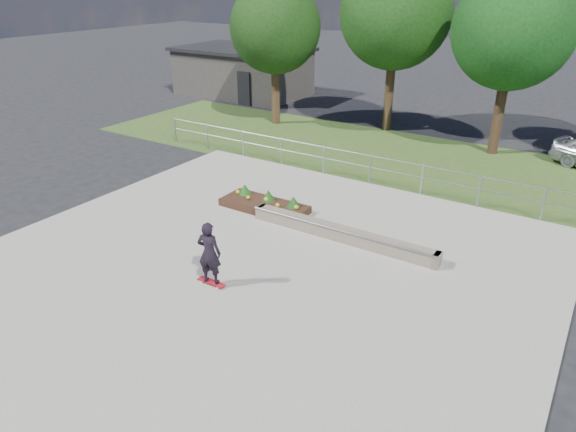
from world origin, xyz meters
name	(u,v)px	position (x,y,z in m)	size (l,w,h in m)	color
ground	(252,271)	(0.00, 0.00, 0.00)	(120.00, 120.00, 0.00)	black
grass_verge	(403,159)	(0.00, 11.00, 0.01)	(30.00, 8.00, 0.02)	#30481D
concrete_slab	(252,270)	(0.00, 0.00, 0.03)	(15.00, 15.00, 0.06)	gray
fence	(370,166)	(0.00, 7.50, 0.77)	(20.06, 0.06, 1.20)	#95979D
building	(243,71)	(-14.00, 18.00, 1.51)	(8.40, 5.40, 3.00)	#322E2C
tree_far_left	(275,28)	(-8.00, 13.00, 4.85)	(4.55, 4.55, 7.15)	#372316
tree_mid_left	(396,13)	(-2.50, 15.00, 5.61)	(5.25, 5.25, 8.25)	black
tree_mid_right	(513,30)	(3.00, 14.00, 5.23)	(4.90, 4.90, 7.70)	black
grind_ledge	(341,233)	(1.22, 2.82, 0.26)	(6.00, 0.44, 0.43)	#675A4C
planter_bed	(265,204)	(-1.96, 3.43, 0.24)	(3.00, 1.20, 0.61)	black
skateboarder	(209,253)	(-0.41, -1.16, 0.97)	(0.80, 0.56, 1.76)	white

